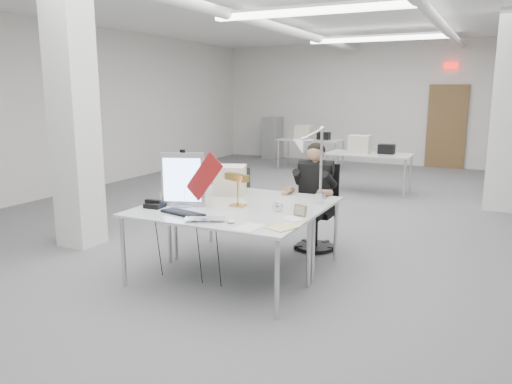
# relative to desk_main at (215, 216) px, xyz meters

# --- Properties ---
(room_shell) EXTENTS (10.04, 14.04, 3.24)m
(room_shell) POSITION_rel_desk_main_xyz_m (0.04, 2.63, 0.95)
(room_shell) COLOR #5C5C5F
(room_shell) RESTS_ON ground
(desk_main) EXTENTS (1.80, 0.90, 0.02)m
(desk_main) POSITION_rel_desk_main_xyz_m (0.00, 0.00, 0.00)
(desk_main) COLOR silver
(desk_main) RESTS_ON room_shell
(desk_second) EXTENTS (1.80, 0.90, 0.02)m
(desk_second) POSITION_rel_desk_main_xyz_m (0.00, 0.90, 0.00)
(desk_second) COLOR silver
(desk_second) RESTS_ON room_shell
(bg_desk_a) EXTENTS (1.60, 0.80, 0.02)m
(bg_desk_a) POSITION_rel_desk_main_xyz_m (0.20, 5.50, 0.00)
(bg_desk_a) COLOR silver
(bg_desk_a) RESTS_ON room_shell
(bg_desk_b) EXTENTS (1.60, 0.80, 0.02)m
(bg_desk_b) POSITION_rel_desk_main_xyz_m (-1.80, 7.70, 0.00)
(bg_desk_b) COLOR silver
(bg_desk_b) RESTS_ON room_shell
(filing_cabinet) EXTENTS (0.45, 0.55, 1.20)m
(filing_cabinet) POSITION_rel_desk_main_xyz_m (-3.50, 9.15, -0.14)
(filing_cabinet) COLOR gray
(filing_cabinet) RESTS_ON room_shell
(office_chair) EXTENTS (0.61, 0.61, 1.12)m
(office_chair) POSITION_rel_desk_main_xyz_m (0.49, 1.60, -0.18)
(office_chair) COLOR black
(office_chair) RESTS_ON room_shell
(seated_person) EXTENTS (0.52, 0.62, 0.86)m
(seated_person) POSITION_rel_desk_main_xyz_m (0.49, 1.55, 0.16)
(seated_person) COLOR black
(seated_person) RESTS_ON office_chair
(monitor) EXTENTS (0.45, 0.20, 0.57)m
(monitor) POSITION_rel_desk_main_xyz_m (-0.48, 0.17, 0.30)
(monitor) COLOR #B9B9BE
(monitor) RESTS_ON desk_main
(pennant) EXTENTS (0.48, 0.08, 0.52)m
(pennant) POSITION_rel_desk_main_xyz_m (-0.20, 0.14, 0.35)
(pennant) COLOR maroon
(pennant) RESTS_ON monitor
(keyboard) EXTENTS (0.50, 0.26, 0.02)m
(keyboard) POSITION_rel_desk_main_xyz_m (-0.29, -0.13, 0.02)
(keyboard) COLOR black
(keyboard) RESTS_ON desk_main
(laptop) EXTENTS (0.44, 0.39, 0.03)m
(laptop) POSITION_rel_desk_main_xyz_m (0.07, -0.31, 0.03)
(laptop) COLOR silver
(laptop) RESTS_ON desk_main
(mouse) EXTENTS (0.09, 0.06, 0.03)m
(mouse) POSITION_rel_desk_main_xyz_m (0.30, -0.23, 0.03)
(mouse) COLOR silver
(mouse) RESTS_ON desk_main
(bankers_lamp) EXTENTS (0.36, 0.26, 0.38)m
(bankers_lamp) POSITION_rel_desk_main_xyz_m (0.03, 0.42, 0.20)
(bankers_lamp) COLOR gold
(bankers_lamp) RESTS_ON desk_main
(desk_phone) EXTENTS (0.19, 0.17, 0.05)m
(desk_phone) POSITION_rel_desk_main_xyz_m (-0.71, -0.02, 0.04)
(desk_phone) COLOR black
(desk_phone) RESTS_ON desk_main
(picture_frame_left) EXTENTS (0.14, 0.07, 0.11)m
(picture_frame_left) POSITION_rel_desk_main_xyz_m (-0.80, 0.27, 0.07)
(picture_frame_left) COLOR #9E7D44
(picture_frame_left) RESTS_ON desk_main
(picture_frame_right) EXTENTS (0.14, 0.07, 0.11)m
(picture_frame_right) POSITION_rel_desk_main_xyz_m (0.77, 0.31, 0.07)
(picture_frame_right) COLOR #A67247
(picture_frame_right) RESTS_ON desk_main
(desk_clock) EXTENTS (0.11, 0.03, 0.11)m
(desk_clock) POSITION_rel_desk_main_xyz_m (0.50, 0.38, 0.06)
(desk_clock) COLOR silver
(desk_clock) RESTS_ON desk_main
(paper_stack_a) EXTENTS (0.23, 0.30, 0.01)m
(paper_stack_a) POSITION_rel_desk_main_xyz_m (0.52, -0.28, 0.02)
(paper_stack_a) COLOR silver
(paper_stack_a) RESTS_ON desk_main
(paper_stack_b) EXTENTS (0.28, 0.33, 0.01)m
(paper_stack_b) POSITION_rel_desk_main_xyz_m (0.79, -0.15, 0.02)
(paper_stack_b) COLOR #D9D382
(paper_stack_b) RESTS_ON desk_main
(paper_stack_c) EXTENTS (0.24, 0.23, 0.01)m
(paper_stack_c) POSITION_rel_desk_main_xyz_m (0.75, 0.17, 0.02)
(paper_stack_c) COLOR white
(paper_stack_c) RESTS_ON desk_main
(beige_monitor) EXTENTS (0.45, 0.44, 0.34)m
(beige_monitor) POSITION_rel_desk_main_xyz_m (-0.34, 0.93, 0.18)
(beige_monitor) COLOR beige
(beige_monitor) RESTS_ON desk_second
(architect_lamp) EXTENTS (0.40, 0.81, 1.00)m
(architect_lamp) POSITION_rel_desk_main_xyz_m (0.77, 0.66, 0.51)
(architect_lamp) COLOR silver
(architect_lamp) RESTS_ON desk_second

